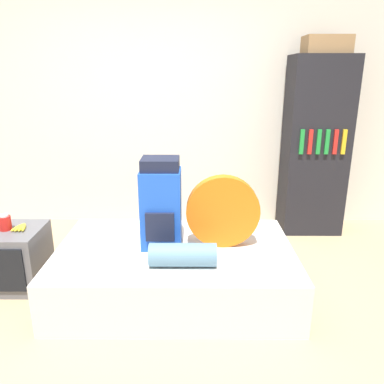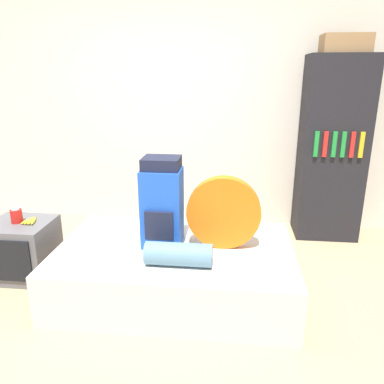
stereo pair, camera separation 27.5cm
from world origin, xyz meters
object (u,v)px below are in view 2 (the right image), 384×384
at_px(canister, 16,216).
at_px(bookshelf, 332,150).
at_px(sleeping_roll, 179,254).
at_px(television, 23,249).
at_px(tent_bag, 224,213).
at_px(backpack, 162,203).
at_px(cardboard_box, 345,44).

bearing_deg(canister, bookshelf, 23.09).
distance_m(sleeping_roll, television, 1.48).
bearing_deg(tent_bag, sleeping_roll, -131.91).
height_order(television, canister, canister).
distance_m(backpack, television, 1.33).
bearing_deg(bookshelf, canister, -156.91).
height_order(canister, cardboard_box, cardboard_box).
xyz_separation_m(sleeping_roll, cardboard_box, (1.37, 1.57, 1.47)).
bearing_deg(tent_bag, cardboard_box, 49.22).
distance_m(canister, bookshelf, 3.04).
bearing_deg(cardboard_box, canister, -157.18).
height_order(backpack, sleeping_roll, backpack).
relative_size(backpack, television, 1.36).
height_order(backpack, cardboard_box, cardboard_box).
bearing_deg(sleeping_roll, tent_bag, 48.09).
xyz_separation_m(canister, cardboard_box, (2.79, 1.17, 1.39)).
relative_size(tent_bag, cardboard_box, 1.29).
relative_size(television, canister, 3.96).
relative_size(backpack, tent_bag, 1.24).
bearing_deg(television, backpack, -3.04).
xyz_separation_m(backpack, bookshelf, (1.53, 1.26, 0.20)).
xyz_separation_m(tent_bag, bookshelf, (1.06, 1.25, 0.26)).
height_order(tent_bag, canister, tent_bag).
height_order(television, bookshelf, bookshelf).
height_order(bookshelf, cardboard_box, cardboard_box).
relative_size(bookshelf, cardboard_box, 4.27).
bearing_deg(canister, sleeping_roll, -15.71).
height_order(backpack, tent_bag, backpack).
relative_size(sleeping_roll, cardboard_box, 1.08).
bearing_deg(sleeping_roll, bookshelf, 49.38).
distance_m(backpack, canister, 1.26).
bearing_deg(tent_bag, backpack, -179.66).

